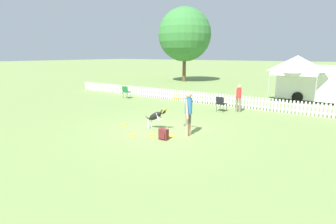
{
  "coord_description": "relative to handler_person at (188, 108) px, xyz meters",
  "views": [
    {
      "loc": [
        6.08,
        -8.65,
        3.11
      ],
      "look_at": [
        0.26,
        -0.14,
        0.83
      ],
      "focal_mm": 28.0,
      "sensor_mm": 36.0,
      "label": 1
    }
  ],
  "objects": [
    {
      "name": "handler_person",
      "position": [
        0.0,
        0.0,
        0.0
      ],
      "size": [
        1.02,
        0.68,
        1.73
      ],
      "rotation": [
        0.0,
        0.0,
        1.57
      ],
      "color": "tan",
      "rests_on": "ground_plane"
    },
    {
      "name": "equipment_trailer",
      "position": [
        2.91,
        11.47,
        0.16
      ],
      "size": [
        4.78,
        2.52,
        2.38
      ],
      "rotation": [
        0.0,
        0.0,
        -0.08
      ],
      "color": "white",
      "rests_on": "ground_plane"
    },
    {
      "name": "backpack_on_grass",
      "position": [
        -0.47,
        -0.94,
        -0.89
      ],
      "size": [
        0.36,
        0.22,
        0.42
      ],
      "color": "maroon",
      "rests_on": "ground_plane"
    },
    {
      "name": "canopy_tent_main",
      "position": [
        2.17,
        9.97,
        1.34
      ],
      "size": [
        2.67,
        2.67,
        3.03
      ],
      "color": "#B2B2B2",
      "rests_on": "ground_plane"
    },
    {
      "name": "tree_left_grove",
      "position": [
        -10.81,
        17.76,
        4.15
      ],
      "size": [
        5.95,
        5.95,
        8.23
      ],
      "color": "brown",
      "rests_on": "ground_plane"
    },
    {
      "name": "folding_chair_blue_left",
      "position": [
        -0.68,
        4.81,
        -0.59
      ],
      "size": [
        0.52,
        0.54,
        0.85
      ],
      "rotation": [
        0.0,
        0.0,
        3.02
      ],
      "color": "#333338",
      "rests_on": "ground_plane"
    },
    {
      "name": "leaping_dog",
      "position": [
        -1.53,
        -0.0,
        -0.51
      ],
      "size": [
        1.15,
        0.29,
        0.96
      ],
      "rotation": [
        0.0,
        0.0,
        -1.58
      ],
      "color": "black",
      "rests_on": "ground_plane"
    },
    {
      "name": "frisbee_far_scatter",
      "position": [
        -1.16,
        -0.76,
        -1.08
      ],
      "size": [
        0.26,
        0.26,
        0.02
      ],
      "color": "yellow",
      "rests_on": "ground_plane"
    },
    {
      "name": "frisbee_near_handler",
      "position": [
        -0.46,
        -0.45,
        -1.08
      ],
      "size": [
        0.26,
        0.26,
        0.02
      ],
      "color": "yellow",
      "rests_on": "ground_plane"
    },
    {
      "name": "frisbee_near_dog",
      "position": [
        -1.79,
        -1.18,
        -1.08
      ],
      "size": [
        0.26,
        0.26,
        0.02
      ],
      "color": "yellow",
      "rests_on": "ground_plane"
    },
    {
      "name": "frisbee_midfield",
      "position": [
        -3.23,
        -0.19,
        -1.08
      ],
      "size": [
        0.26,
        0.26,
        0.02
      ],
      "color": "yellow",
      "rests_on": "ground_plane"
    },
    {
      "name": "spectator_standing",
      "position": [
        0.15,
        5.26,
        -0.19
      ],
      "size": [
        0.42,
        0.27,
        1.51
      ],
      "rotation": [
        0.0,
        0.0,
        3.11
      ],
      "color": "#7A705B",
      "rests_on": "ground_plane"
    },
    {
      "name": "picket_fence",
      "position": [
        -1.17,
        6.46,
        -0.73
      ],
      "size": [
        26.22,
        0.04,
        0.72
      ],
      "color": "white",
      "rests_on": "ground_plane"
    },
    {
      "name": "ground_plane",
      "position": [
        -1.17,
        0.14,
        -1.09
      ],
      "size": [
        240.0,
        240.0,
        0.0
      ],
      "primitive_type": "plane",
      "color": "olive"
    },
    {
      "name": "folding_chair_center",
      "position": [
        -8.04,
        5.12,
        -0.56
      ],
      "size": [
        0.53,
        0.54,
        0.88
      ],
      "rotation": [
        0.0,
        0.0,
        3.29
      ],
      "color": "#333338",
      "rests_on": "ground_plane"
    }
  ]
}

